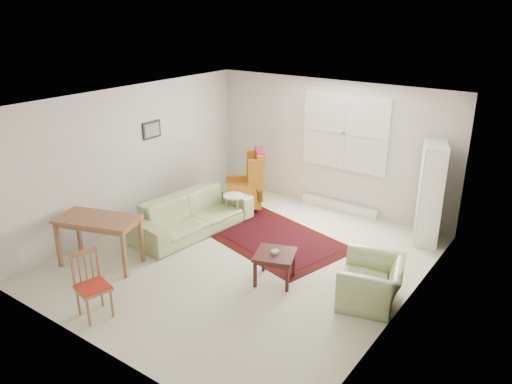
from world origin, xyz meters
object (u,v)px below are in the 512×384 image
Objects in this scene: sofa at (193,207)px; armchair at (372,278)px; coffee_table at (275,267)px; desk_chair at (93,286)px; cabinet at (431,194)px; wingback_chair at (243,180)px; desk at (100,241)px; stool at (234,208)px.

sofa reaches higher than armchair.
coffee_table is 0.63× the size of desk_chair.
cabinet is (0.00, 2.32, 0.49)m from armchair.
wingback_chair is 2.82m from coffee_table.
wingback_chair is at bearing 81.83° from desk.
armchair is 3.76m from wingback_chair.
cabinet is at bearing 164.25° from armchair.
coffee_table is 1.09× the size of stool.
desk is (-3.82, -3.76, -0.46)m from cabinet.
sofa is 2.21m from coffee_table.
stool is at bearing -178.56° from cabinet.
armchair is (3.47, -0.28, -0.09)m from sofa.
desk is at bearing 174.56° from sofa.
desk is (-0.44, -3.07, -0.21)m from wingback_chair.
wingback_chair reaches higher than coffee_table.
armchair is at bearing -88.79° from sofa.
stool is (0.20, -0.56, -0.35)m from wingback_chair.
coffee_table is at bearing -36.92° from stool.
sofa is 1.76m from desk.
stool reaches higher than coffee_table.
wingback_chair is at bearing 109.64° from stool.
sofa is at bearing -110.75° from stool.
desk_chair reaches higher than coffee_table.
desk_chair is at bearing -41.42° from desk.
desk_chair is at bearing -83.07° from stool.
coffee_table is 0.33× the size of cabinet.
desk is at bearing -47.57° from wingback_chair.
armchair reaches higher than stool.
desk_chair is at bearing -140.41° from cabinet.
coffee_table is (-1.35, -0.30, -0.13)m from armchair.
coffee_table is (2.02, -1.93, -0.37)m from wingback_chair.
sofa is 4.38× the size of stool.
wingback_chair reaches higher than desk.
cabinet is (3.47, 2.03, 0.40)m from sofa.
coffee_table is at bearing -137.32° from cabinet.
armchair is at bearing 12.54° from coffee_table.
desk_chair is (-1.40, -2.08, 0.21)m from coffee_table.
cabinet is (3.38, 0.68, 0.25)m from wingback_chair.
armchair is 1.66× the size of coffee_table.
sofa is at bearing 29.00° from desk_chair.
coffee_table is 0.45× the size of desk.
armchair is 1.05× the size of desk_chair.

